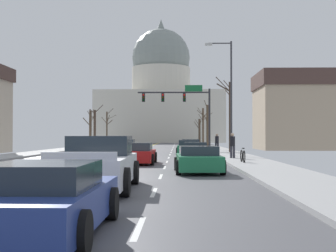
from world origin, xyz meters
TOP-DOWN VIEW (x-y plane):
  - ground at (0.00, -0.00)m, footprint 20.00×180.00m
  - signal_gantry at (4.81, 17.99)m, footprint 7.91×0.41m
  - street_lamp_right at (7.96, 2.47)m, footprint 2.05×0.24m
  - capitol_building at (0.00, 80.15)m, footprint 29.33×22.41m
  - sedan_near_00 at (5.40, 13.70)m, footprint 2.14×4.51m
  - sedan_near_01 at (5.11, 7.85)m, footprint 2.18×4.53m
  - sedan_near_02 at (5.44, 1.18)m, footprint 2.05×4.73m
  - sedan_near_03 at (1.85, -5.48)m, footprint 2.09×4.59m
  - sedan_near_04 at (5.11, -11.69)m, footprint 2.19×4.27m
  - pickup_truck_near_05 at (1.71, -18.17)m, footprint 2.39×5.53m
  - sedan_near_06 at (1.95, -24.69)m, footprint 2.10×4.45m
  - sedan_oncoming_00 at (-2.05, 24.16)m, footprint 2.21×4.55m
  - sedan_oncoming_01 at (-5.35, 37.59)m, footprint 2.05×4.70m
  - flank_building_01 at (17.96, 21.90)m, footprint 9.14×9.07m
  - bare_tree_00 at (8.16, 30.89)m, footprint 2.15×1.40m
  - bare_tree_01 at (-8.33, 33.37)m, footprint 1.85×2.15m
  - bare_tree_02 at (8.92, 9.96)m, footprint 1.50×1.48m
  - bare_tree_03 at (-8.88, 39.96)m, footprint 2.21×1.77m
  - bare_tree_04 at (8.10, 40.33)m, footprint 1.93×1.89m
  - bare_tree_05 at (-8.40, 49.44)m, footprint 2.30×2.50m
  - bare_tree_06 at (8.10, 52.98)m, footprint 1.42×2.60m
  - pedestrian_00 at (7.68, 9.34)m, footprint 0.35×0.34m
  - pedestrian_01 at (7.87, -1.08)m, footprint 0.35×0.34m
  - bicycle_parked at (7.87, -5.99)m, footprint 0.12×1.77m

SIDE VIEW (x-z plane):
  - ground at x=0.00m, z-range -0.08..0.12m
  - bicycle_parked at x=7.87m, z-range 0.06..0.91m
  - sedan_oncoming_01 at x=-5.35m, z-range -0.03..1.09m
  - sedan_near_02 at x=5.44m, z-range -0.03..1.14m
  - sedan_oncoming_00 at x=-2.05m, z-range -0.02..1.13m
  - sedan_near_04 at x=5.11m, z-range -0.03..1.16m
  - sedan_near_06 at x=1.95m, z-range -0.03..1.18m
  - sedan_near_03 at x=1.85m, z-range -0.03..1.20m
  - sedan_near_01 at x=5.11m, z-range -0.03..1.23m
  - sedan_near_00 at x=5.40m, z-range -0.03..1.25m
  - pickup_truck_near_05 at x=1.71m, z-range -0.08..1.56m
  - pedestrian_00 at x=7.68m, z-range 0.23..1.89m
  - pedestrian_01 at x=7.87m, z-range 0.23..1.90m
  - bare_tree_06 at x=8.10m, z-range 0.25..4.78m
  - bare_tree_01 at x=-8.33m, z-range 0.16..5.37m
  - bare_tree_00 at x=8.16m, z-range -0.06..6.21m
  - bare_tree_03 at x=-8.88m, z-range -0.08..6.25m
  - bare_tree_04 at x=8.10m, z-range 0.20..6.12m
  - bare_tree_05 at x=-8.40m, z-range 0.15..6.47m
  - bare_tree_02 at x=8.92m, z-range 0.14..7.00m
  - flank_building_01 at x=17.96m, z-range 0.06..8.98m
  - street_lamp_right at x=7.96m, z-range 0.85..9.47m
  - signal_gantry at x=4.81m, z-range 1.69..8.68m
  - capitol_building at x=0.00m, z-range -4.66..25.31m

